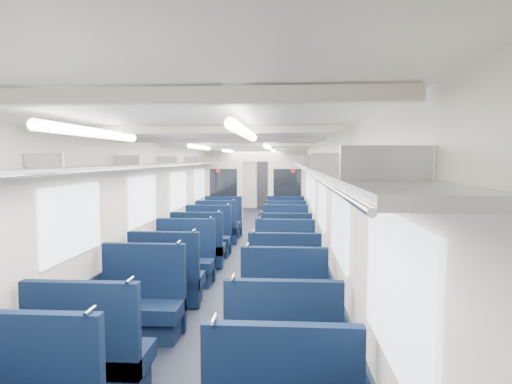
% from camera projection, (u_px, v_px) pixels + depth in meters
% --- Properties ---
extents(floor, '(2.80, 18.00, 0.01)m').
position_uv_depth(floor, '(248.00, 253.00, 9.86)').
color(floor, black).
rests_on(floor, ground).
extents(ceiling, '(2.80, 18.00, 0.01)m').
position_uv_depth(ceiling, '(247.00, 146.00, 9.68)').
color(ceiling, silver).
rests_on(ceiling, wall_left).
extents(wall_left, '(0.02, 18.00, 2.35)m').
position_uv_depth(wall_left, '(184.00, 199.00, 9.87)').
color(wall_left, beige).
rests_on(wall_left, floor).
extents(dado_left, '(0.03, 17.90, 0.70)m').
position_uv_depth(dado_left, '(185.00, 236.00, 9.93)').
color(dado_left, black).
rests_on(dado_left, floor).
extents(wall_right, '(0.02, 18.00, 2.35)m').
position_uv_depth(wall_right, '(312.00, 200.00, 9.68)').
color(wall_right, beige).
rests_on(wall_right, floor).
extents(dado_right, '(0.03, 17.90, 0.70)m').
position_uv_depth(dado_right, '(311.00, 238.00, 9.74)').
color(dado_right, black).
rests_on(dado_right, floor).
extents(wall_far, '(2.80, 0.02, 2.35)m').
position_uv_depth(wall_far, '(266.00, 180.00, 18.73)').
color(wall_far, beige).
rests_on(wall_far, floor).
extents(luggage_rack_left, '(0.36, 17.40, 0.18)m').
position_uv_depth(luggage_rack_left, '(192.00, 163.00, 9.79)').
color(luggage_rack_left, '#B2B5BA').
rests_on(luggage_rack_left, wall_left).
extents(luggage_rack_right, '(0.36, 17.40, 0.18)m').
position_uv_depth(luggage_rack_right, '(303.00, 163.00, 9.63)').
color(luggage_rack_right, '#B2B5BA').
rests_on(luggage_rack_right, wall_right).
extents(windows, '(2.78, 15.60, 0.75)m').
position_uv_depth(windows, '(246.00, 190.00, 9.30)').
color(windows, white).
rests_on(windows, wall_left).
extents(ceiling_fittings, '(2.70, 16.06, 0.11)m').
position_uv_depth(ceiling_fittings, '(246.00, 148.00, 9.43)').
color(ceiling_fittings, beige).
rests_on(ceiling_fittings, ceiling).
extents(end_door, '(0.75, 0.06, 2.00)m').
position_uv_depth(end_door, '(266.00, 185.00, 18.68)').
color(end_door, black).
rests_on(end_door, floor).
extents(bulkhead, '(2.80, 0.10, 2.35)m').
position_uv_depth(bulkhead, '(255.00, 189.00, 12.24)').
color(bulkhead, beige).
rests_on(bulkhead, floor).
extents(seat_4, '(0.99, 0.55, 1.11)m').
position_uv_depth(seat_4, '(89.00, 361.00, 3.83)').
color(seat_4, '#0B1934').
rests_on(seat_4, floor).
extents(seat_5, '(0.99, 0.55, 1.11)m').
position_uv_depth(seat_5, '(283.00, 359.00, 3.86)').
color(seat_5, '#0B1934').
rests_on(seat_5, floor).
extents(seat_6, '(0.99, 0.55, 1.11)m').
position_uv_depth(seat_6, '(141.00, 308.00, 5.19)').
color(seat_6, '#0B1934').
rests_on(seat_6, floor).
extents(seat_7, '(0.99, 0.55, 1.11)m').
position_uv_depth(seat_7, '(284.00, 315.00, 4.96)').
color(seat_7, '#0B1934').
rests_on(seat_7, floor).
extents(seat_8, '(0.99, 0.55, 1.11)m').
position_uv_depth(seat_8, '(167.00, 282.00, 6.31)').
color(seat_8, '#0B1934').
rests_on(seat_8, floor).
extents(seat_9, '(0.99, 0.55, 1.11)m').
position_uv_depth(seat_9, '(284.00, 284.00, 6.21)').
color(seat_9, '#0B1934').
rests_on(seat_9, floor).
extents(seat_10, '(0.99, 0.55, 1.11)m').
position_uv_depth(seat_10, '(184.00, 264.00, 7.38)').
color(seat_10, '#0B1934').
rests_on(seat_10, floor).
extents(seat_11, '(0.99, 0.55, 1.11)m').
position_uv_depth(seat_11, '(285.00, 265.00, 7.31)').
color(seat_11, '#0B1934').
rests_on(seat_11, floor).
extents(seat_12, '(0.99, 0.55, 1.11)m').
position_uv_depth(seat_12, '(198.00, 249.00, 8.55)').
color(seat_12, '#0B1934').
rests_on(seat_12, floor).
extents(seat_13, '(0.99, 0.55, 1.11)m').
position_uv_depth(seat_13, '(285.00, 251.00, 8.41)').
color(seat_13, '#0B1934').
rests_on(seat_13, floor).
extents(seat_14, '(0.99, 0.55, 1.11)m').
position_uv_depth(seat_14, '(208.00, 240.00, 9.56)').
color(seat_14, '#0B1934').
rests_on(seat_14, floor).
extents(seat_15, '(0.99, 0.55, 1.11)m').
position_uv_depth(seat_15, '(285.00, 239.00, 9.65)').
color(seat_15, '#0B1934').
rests_on(seat_15, floor).
extents(seat_16, '(0.99, 0.55, 1.11)m').
position_uv_depth(seat_16, '(217.00, 230.00, 10.88)').
color(seat_16, '#0B1934').
rests_on(seat_16, floor).
extents(seat_17, '(0.99, 0.55, 1.11)m').
position_uv_depth(seat_17, '(285.00, 230.00, 10.81)').
color(seat_17, '#0B1934').
rests_on(seat_17, floor).
extents(seat_18, '(0.99, 0.55, 1.11)m').
position_uv_depth(seat_18, '(223.00, 224.00, 11.85)').
color(seat_18, '#0B1934').
rests_on(seat_18, floor).
extents(seat_19, '(0.99, 0.55, 1.11)m').
position_uv_depth(seat_19, '(285.00, 224.00, 11.88)').
color(seat_19, '#0B1934').
rests_on(seat_19, floor).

